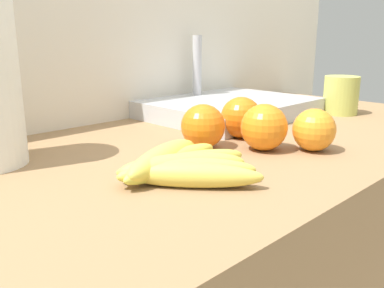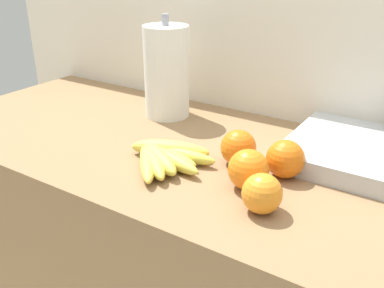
{
  "view_description": "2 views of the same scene",
  "coord_description": "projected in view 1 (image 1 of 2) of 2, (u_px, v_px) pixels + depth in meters",
  "views": [
    {
      "loc": [
        -0.45,
        -0.51,
        1.14
      ],
      "look_at": [
        -0.03,
        -0.09,
        0.98
      ],
      "focal_mm": 38.95,
      "sensor_mm": 36.0,
      "label": 1
    },
    {
      "loc": [
        0.46,
        -0.79,
        1.38
      ],
      "look_at": [
        -0.02,
        -0.06,
        0.99
      ],
      "focal_mm": 40.31,
      "sensor_mm": 36.0,
      "label": 2
    }
  ],
  "objects": [
    {
      "name": "wall_back",
      "position": [
        80.0,
        242.0,
        1.02
      ],
      "size": [
        2.02,
        0.06,
        1.3
      ],
      "primitive_type": "cube",
      "color": "silver",
      "rests_on": "ground"
    },
    {
      "name": "banana_bunch",
      "position": [
        179.0,
        166.0,
        0.59
      ],
      "size": [
        0.21,
        0.2,
        0.04
      ],
      "color": "#DFC54C",
      "rests_on": "counter"
    },
    {
      "name": "orange_back_left",
      "position": [
        241.0,
        117.0,
        0.82
      ],
      "size": [
        0.08,
        0.08,
        0.08
      ],
      "primitive_type": "sphere",
      "color": "orange",
      "rests_on": "counter"
    },
    {
      "name": "orange_right",
      "position": [
        264.0,
        127.0,
        0.73
      ],
      "size": [
        0.08,
        0.08,
        0.08
      ],
      "primitive_type": "sphere",
      "color": "orange",
      "rests_on": "counter"
    },
    {
      "name": "orange_far_right",
      "position": [
        203.0,
        126.0,
        0.74
      ],
      "size": [
        0.08,
        0.08,
        0.08
      ],
      "primitive_type": "sphere",
      "color": "orange",
      "rests_on": "counter"
    },
    {
      "name": "orange_front",
      "position": [
        314.0,
        130.0,
        0.73
      ],
      "size": [
        0.07,
        0.07,
        0.07
      ],
      "primitive_type": "sphere",
      "color": "orange",
      "rests_on": "counter"
    },
    {
      "name": "sink_basin",
      "position": [
        228.0,
        107.0,
        1.04
      ],
      "size": [
        0.39,
        0.32,
        0.2
      ],
      "color": "#B7BABF",
      "rests_on": "counter"
    },
    {
      "name": "mug",
      "position": [
        341.0,
        95.0,
        1.06
      ],
      "size": [
        0.09,
        0.09,
        0.1
      ],
      "primitive_type": "cylinder",
      "color": "#B9BF56",
      "rests_on": "counter"
    }
  ]
}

